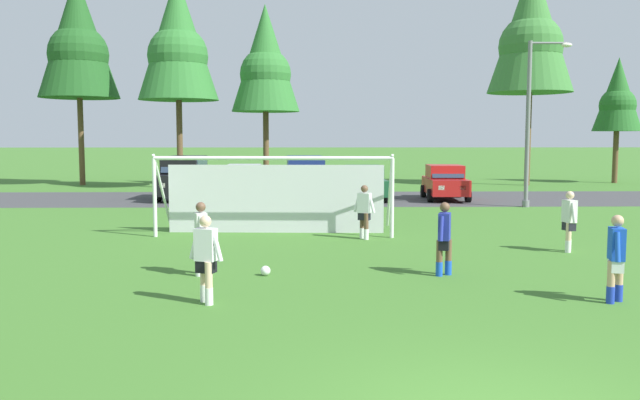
{
  "coord_description": "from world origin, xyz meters",
  "views": [
    {
      "loc": [
        -2.01,
        -6.67,
        3.04
      ],
      "look_at": [
        -1.7,
        7.18,
        1.74
      ],
      "focal_mm": 36.72,
      "sensor_mm": 36.0,
      "label": 1
    }
  ],
  "objects_px": {
    "player_defender_far": "(206,259)",
    "parked_car_slot_center_left": "(305,177)",
    "parked_car_slot_far_left": "(184,177)",
    "street_lamp": "(532,122)",
    "player_midfield_center": "(201,239)",
    "player_trailing_back": "(616,259)",
    "parked_car_slot_center": "(365,183)",
    "parked_car_slot_center_right": "(445,182)",
    "soccer_ball": "(266,271)",
    "player_winger_left": "(444,239)",
    "player_winger_right": "(569,221)",
    "soccer_goal": "(275,193)",
    "player_striker_near": "(364,212)",
    "parked_car_slot_left": "(244,181)"
  },
  "relations": [
    {
      "from": "parked_car_slot_center",
      "to": "parked_car_slot_center_right",
      "type": "bearing_deg",
      "value": 4.29
    },
    {
      "from": "player_midfield_center",
      "to": "parked_car_slot_center_left",
      "type": "height_order",
      "value": "parked_car_slot_center_left"
    },
    {
      "from": "player_trailing_back",
      "to": "parked_car_slot_center",
      "type": "bearing_deg",
      "value": 98.0
    },
    {
      "from": "player_defender_far",
      "to": "parked_car_slot_center_left",
      "type": "height_order",
      "value": "parked_car_slot_center_left"
    },
    {
      "from": "street_lamp",
      "to": "parked_car_slot_center_left",
      "type": "bearing_deg",
      "value": 159.26
    },
    {
      "from": "player_striker_near",
      "to": "parked_car_slot_far_left",
      "type": "relative_size",
      "value": 0.35
    },
    {
      "from": "parked_car_slot_center_left",
      "to": "street_lamp",
      "type": "relative_size",
      "value": 0.64
    },
    {
      "from": "soccer_ball",
      "to": "parked_car_slot_center_right",
      "type": "height_order",
      "value": "parked_car_slot_center_right"
    },
    {
      "from": "parked_car_slot_center_right",
      "to": "soccer_ball",
      "type": "bearing_deg",
      "value": -113.6
    },
    {
      "from": "player_midfield_center",
      "to": "parked_car_slot_center_right",
      "type": "bearing_deg",
      "value": 62.57
    },
    {
      "from": "soccer_goal",
      "to": "parked_car_slot_center",
      "type": "height_order",
      "value": "soccer_goal"
    },
    {
      "from": "player_striker_near",
      "to": "player_winger_left",
      "type": "distance_m",
      "value": 5.49
    },
    {
      "from": "parked_car_slot_far_left",
      "to": "parked_car_slot_center_left",
      "type": "relative_size",
      "value": 0.99
    },
    {
      "from": "player_midfield_center",
      "to": "parked_car_slot_center_right",
      "type": "relative_size",
      "value": 0.38
    },
    {
      "from": "soccer_ball",
      "to": "player_midfield_center",
      "type": "xyz_separation_m",
      "value": [
        -1.43,
        0.09,
        0.71
      ]
    },
    {
      "from": "player_defender_far",
      "to": "parked_car_slot_far_left",
      "type": "xyz_separation_m",
      "value": [
        -4.22,
        20.84,
        0.29
      ]
    },
    {
      "from": "player_winger_left",
      "to": "parked_car_slot_far_left",
      "type": "xyz_separation_m",
      "value": [
        -9.13,
        18.48,
        0.29
      ]
    },
    {
      "from": "soccer_goal",
      "to": "player_winger_left",
      "type": "xyz_separation_m",
      "value": [
        4.04,
        -6.53,
        -0.47
      ]
    },
    {
      "from": "player_winger_right",
      "to": "player_trailing_back",
      "type": "relative_size",
      "value": 1.0
    },
    {
      "from": "player_striker_near",
      "to": "player_defender_far",
      "type": "distance_m",
      "value": 8.5
    },
    {
      "from": "player_winger_left",
      "to": "player_winger_right",
      "type": "height_order",
      "value": "same"
    },
    {
      "from": "parked_car_slot_center_right",
      "to": "parked_car_slot_far_left",
      "type": "bearing_deg",
      "value": 177.98
    },
    {
      "from": "player_midfield_center",
      "to": "parked_car_slot_center_right",
      "type": "distance_m",
      "value": 20.12
    },
    {
      "from": "player_winger_left",
      "to": "player_trailing_back",
      "type": "height_order",
      "value": "same"
    },
    {
      "from": "player_striker_near",
      "to": "parked_car_slot_far_left",
      "type": "xyz_separation_m",
      "value": [
        -7.83,
        13.14,
        0.29
      ]
    },
    {
      "from": "player_striker_near",
      "to": "parked_car_slot_left",
      "type": "bearing_deg",
      "value": 109.84
    },
    {
      "from": "parked_car_slot_center_left",
      "to": "parked_car_slot_center",
      "type": "xyz_separation_m",
      "value": [
        2.91,
        -0.52,
        -0.24
      ]
    },
    {
      "from": "parked_car_slot_center",
      "to": "street_lamp",
      "type": "bearing_deg",
      "value": -24.77
    },
    {
      "from": "parked_car_slot_far_left",
      "to": "parked_car_slot_center_left",
      "type": "height_order",
      "value": "same"
    },
    {
      "from": "player_trailing_back",
      "to": "parked_car_slot_far_left",
      "type": "height_order",
      "value": "parked_car_slot_far_left"
    },
    {
      "from": "street_lamp",
      "to": "player_winger_right",
      "type": "bearing_deg",
      "value": -104.22
    },
    {
      "from": "soccer_ball",
      "to": "player_winger_left",
      "type": "relative_size",
      "value": 0.13
    },
    {
      "from": "soccer_goal",
      "to": "player_trailing_back",
      "type": "xyz_separation_m",
      "value": [
        6.71,
        -9.0,
        -0.47
      ]
    },
    {
      "from": "soccer_ball",
      "to": "parked_car_slot_center",
      "type": "xyz_separation_m",
      "value": [
        3.81,
        17.65,
        0.77
      ]
    },
    {
      "from": "player_trailing_back",
      "to": "parked_car_slot_left",
      "type": "xyz_separation_m",
      "value": [
        -8.88,
        21.41,
        0.05
      ]
    },
    {
      "from": "player_midfield_center",
      "to": "street_lamp",
      "type": "bearing_deg",
      "value": 49.26
    },
    {
      "from": "player_winger_right",
      "to": "street_lamp",
      "type": "bearing_deg",
      "value": 75.78
    },
    {
      "from": "player_winger_left",
      "to": "street_lamp",
      "type": "distance_m",
      "value": 16.29
    },
    {
      "from": "soccer_goal",
      "to": "parked_car_slot_center_left",
      "type": "bearing_deg",
      "value": 85.28
    },
    {
      "from": "parked_car_slot_left",
      "to": "parked_car_slot_center_left",
      "type": "height_order",
      "value": "parked_car_slot_center_left"
    },
    {
      "from": "parked_car_slot_far_left",
      "to": "street_lamp",
      "type": "xyz_separation_m",
      "value": [
        16.04,
        -4.02,
        2.66
      ]
    },
    {
      "from": "parked_car_slot_center_left",
      "to": "parked_car_slot_center_right",
      "type": "distance_m",
      "value": 6.96
    },
    {
      "from": "parked_car_slot_center_left",
      "to": "player_defender_far",
      "type": "bearing_deg",
      "value": -95.09
    },
    {
      "from": "parked_car_slot_far_left",
      "to": "parked_car_slot_center",
      "type": "xyz_separation_m",
      "value": [
        8.97,
        -0.76,
        -0.24
      ]
    },
    {
      "from": "soccer_ball",
      "to": "player_defender_far",
      "type": "bearing_deg",
      "value": -111.18
    },
    {
      "from": "player_trailing_back",
      "to": "parked_car_slot_left",
      "type": "height_order",
      "value": "parked_car_slot_left"
    },
    {
      "from": "player_winger_left",
      "to": "player_trailing_back",
      "type": "xyz_separation_m",
      "value": [
        2.67,
        -2.46,
        0.0
      ]
    },
    {
      "from": "soccer_goal",
      "to": "player_defender_far",
      "type": "bearing_deg",
      "value": -95.58
    },
    {
      "from": "player_trailing_back",
      "to": "parked_car_slot_center_left",
      "type": "height_order",
      "value": "parked_car_slot_center_left"
    },
    {
      "from": "player_midfield_center",
      "to": "parked_car_slot_left",
      "type": "relative_size",
      "value": 0.39
    }
  ]
}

